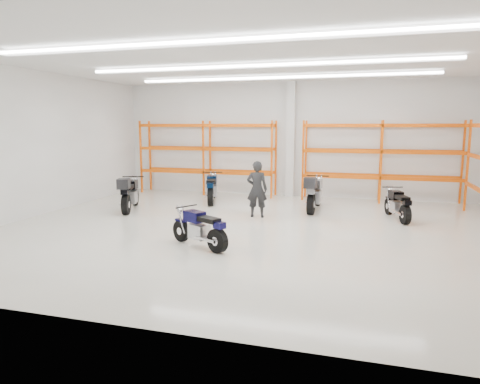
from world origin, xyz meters
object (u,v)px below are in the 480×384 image
(motorcycle_back_a, at_px, (129,194))
(structural_column, at_px, (291,140))
(standing_man, at_px, (257,189))
(motorcycle_back_c, at_px, (314,194))
(motorcycle_back_d, at_px, (398,205))
(motorcycle_main, at_px, (201,230))
(motorcycle_back_b, at_px, (212,189))

(motorcycle_back_a, bearing_deg, structural_column, 44.04)
(motorcycle_back_a, bearing_deg, standing_man, 3.46)
(motorcycle_back_c, bearing_deg, structural_column, 114.34)
(motorcycle_back_c, distance_m, structural_column, 3.49)
(motorcycle_back_c, distance_m, motorcycle_back_d, 2.65)
(motorcycle_main, height_order, motorcycle_back_d, motorcycle_back_d)
(motorcycle_back_c, bearing_deg, motorcycle_back_b, 170.95)
(motorcycle_back_d, distance_m, standing_man, 4.26)
(motorcycle_back_d, bearing_deg, structural_column, 138.29)
(motorcycle_back_a, distance_m, motorcycle_back_d, 8.51)
(motorcycle_back_a, xyz_separation_m, motorcycle_back_d, (8.45, 1.03, -0.13))
(motorcycle_back_b, bearing_deg, motorcycle_back_d, -10.95)
(motorcycle_back_a, relative_size, motorcycle_back_d, 1.20)
(motorcycle_back_c, height_order, motorcycle_back_d, motorcycle_back_c)
(motorcycle_back_d, bearing_deg, motorcycle_back_a, -173.03)
(motorcycle_back_b, distance_m, standing_man, 3.01)
(motorcycle_back_a, height_order, motorcycle_back_b, motorcycle_back_a)
(motorcycle_back_d, relative_size, structural_column, 0.41)
(motorcycle_back_c, bearing_deg, motorcycle_main, -111.95)
(motorcycle_back_d, bearing_deg, motorcycle_back_c, 166.29)
(motorcycle_back_c, bearing_deg, standing_man, -138.58)
(motorcycle_back_b, bearing_deg, motorcycle_back_a, -132.41)
(motorcycle_back_a, height_order, motorcycle_back_c, motorcycle_back_c)
(structural_column, bearing_deg, motorcycle_back_b, -139.22)
(motorcycle_back_b, bearing_deg, motorcycle_back_c, -9.05)
(motorcycle_back_c, distance_m, standing_man, 2.14)
(motorcycle_main, distance_m, motorcycle_back_c, 5.43)
(motorcycle_main, height_order, structural_column, structural_column)
(motorcycle_back_a, relative_size, motorcycle_back_c, 0.95)
(motorcycle_back_a, xyz_separation_m, structural_column, (4.61, 4.45, 1.69))
(motorcycle_back_b, distance_m, structural_column, 3.78)
(motorcycle_back_a, bearing_deg, motorcycle_back_d, 6.97)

